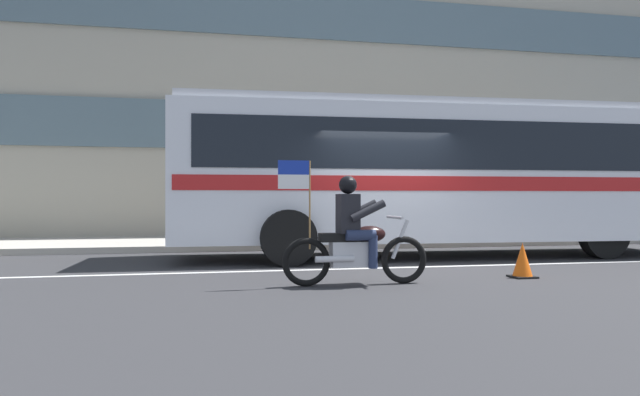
{
  "coord_description": "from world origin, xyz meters",
  "views": [
    {
      "loc": [
        -3.5,
        -10.5,
        1.24
      ],
      "look_at": [
        -1.47,
        -0.88,
        1.25
      ],
      "focal_mm": 32.7,
      "sensor_mm": 36.0,
      "label": 1
    }
  ],
  "objects_px": {
    "fire_hydrant": "(356,227)",
    "traffic_cone": "(522,261)",
    "transit_bus": "(440,169)",
    "motorcycle_with_rider": "(354,238)"
  },
  "relations": [
    {
      "from": "transit_bus",
      "to": "traffic_cone",
      "type": "relative_size",
      "value": 20.62
    },
    {
      "from": "transit_bus",
      "to": "motorcycle_with_rider",
      "type": "relative_size",
      "value": 5.17
    },
    {
      "from": "transit_bus",
      "to": "fire_hydrant",
      "type": "distance_m",
      "value": 3.11
    },
    {
      "from": "transit_bus",
      "to": "motorcycle_with_rider",
      "type": "xyz_separation_m",
      "value": [
        -2.91,
        -3.64,
        -1.22
      ]
    },
    {
      "from": "fire_hydrant",
      "to": "traffic_cone",
      "type": "distance_m",
      "value": 6.07
    },
    {
      "from": "transit_bus",
      "to": "fire_hydrant",
      "type": "xyz_separation_m",
      "value": [
        -1.16,
        2.54,
        -1.36
      ]
    },
    {
      "from": "transit_bus",
      "to": "fire_hydrant",
      "type": "relative_size",
      "value": 15.12
    },
    {
      "from": "fire_hydrant",
      "to": "traffic_cone",
      "type": "relative_size",
      "value": 1.36
    },
    {
      "from": "transit_bus",
      "to": "motorcycle_with_rider",
      "type": "height_order",
      "value": "transit_bus"
    },
    {
      "from": "transit_bus",
      "to": "fire_hydrant",
      "type": "bearing_deg",
      "value": 114.59
    }
  ]
}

